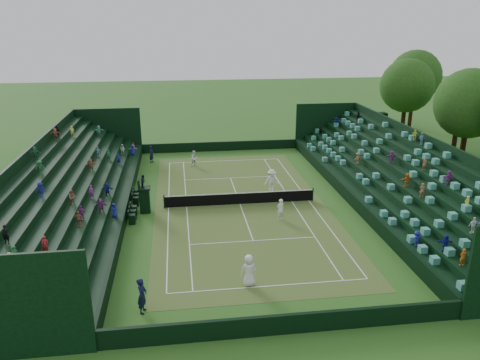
# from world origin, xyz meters

# --- Properties ---
(ground) EXTENTS (160.00, 160.00, 0.00)m
(ground) POSITION_xyz_m (0.00, 0.00, 0.00)
(ground) COLOR #366620
(ground) RESTS_ON ground
(court_surface) EXTENTS (12.97, 26.77, 0.01)m
(court_surface) POSITION_xyz_m (0.00, 0.00, 0.01)
(court_surface) COLOR #2C6521
(court_surface) RESTS_ON ground
(perimeter_wall_north) EXTENTS (17.17, 0.20, 1.00)m
(perimeter_wall_north) POSITION_xyz_m (0.00, 15.88, 0.50)
(perimeter_wall_north) COLOR black
(perimeter_wall_north) RESTS_ON ground
(perimeter_wall_south) EXTENTS (17.17, 0.20, 1.00)m
(perimeter_wall_south) POSITION_xyz_m (0.00, -15.88, 0.50)
(perimeter_wall_south) COLOR black
(perimeter_wall_south) RESTS_ON ground
(perimeter_wall_east) EXTENTS (0.20, 31.77, 1.00)m
(perimeter_wall_east) POSITION_xyz_m (8.48, 0.00, 0.50)
(perimeter_wall_east) COLOR black
(perimeter_wall_east) RESTS_ON ground
(perimeter_wall_west) EXTENTS (0.20, 31.77, 1.00)m
(perimeter_wall_west) POSITION_xyz_m (-8.48, 0.00, 0.50)
(perimeter_wall_west) COLOR black
(perimeter_wall_west) RESTS_ON ground
(north_grandstand) EXTENTS (6.60, 32.00, 4.90)m
(north_grandstand) POSITION_xyz_m (12.66, 0.00, 1.55)
(north_grandstand) COLOR black
(north_grandstand) RESTS_ON ground
(south_grandstand) EXTENTS (6.60, 32.00, 4.90)m
(south_grandstand) POSITION_xyz_m (-12.66, 0.00, 1.55)
(south_grandstand) COLOR black
(south_grandstand) RESTS_ON ground
(tennis_net) EXTENTS (11.67, 0.10, 1.06)m
(tennis_net) POSITION_xyz_m (0.00, 0.00, 0.53)
(tennis_net) COLOR black
(tennis_net) RESTS_ON ground
(scoreboard_tower) EXTENTS (2.00, 1.00, 3.70)m
(scoreboard_tower) POSITION_xyz_m (17.75, 16.00, 3.14)
(scoreboard_tower) COLOR black
(scoreboard_tower) RESTS_ON ground
(tree_row) EXTENTS (10.70, 36.56, 10.49)m
(tree_row) POSITION_xyz_m (23.73, 8.70, 6.47)
(tree_row) COLOR black
(tree_row) RESTS_ON ground
(umpire_chair) EXTENTS (0.93, 0.93, 2.92)m
(umpire_chair) POSITION_xyz_m (-7.19, -0.58, 1.25)
(umpire_chair) COLOR black
(umpire_chair) RESTS_ON ground
(courtside_chairs) EXTENTS (0.47, 5.44, 1.01)m
(courtside_chairs) POSITION_xyz_m (-7.98, -0.10, 0.38)
(courtside_chairs) COLOR black
(courtside_chairs) RESTS_ON ground
(player_near_west) EXTENTS (0.95, 0.69, 1.79)m
(player_near_west) POSITION_xyz_m (-1.11, -11.62, 0.90)
(player_near_west) COLOR white
(player_near_west) RESTS_ON ground
(player_near_east) EXTENTS (0.67, 0.54, 1.59)m
(player_near_east) POSITION_xyz_m (2.45, -3.28, 0.80)
(player_near_east) COLOR white
(player_near_east) RESTS_ON ground
(player_far_west) EXTENTS (0.94, 0.85, 1.57)m
(player_far_west) POSITION_xyz_m (-3.04, 10.47, 0.79)
(player_far_west) COLOR white
(player_far_west) RESTS_ON ground
(player_far_east) EXTENTS (1.34, 0.89, 1.93)m
(player_far_east) POSITION_xyz_m (2.98, 2.47, 0.96)
(player_far_east) COLOR white
(player_far_east) RESTS_ON ground
(line_judge_north) EXTENTS (0.61, 0.73, 1.70)m
(line_judge_north) POSITION_xyz_m (-7.24, 12.42, 0.85)
(line_judge_north) COLOR black
(line_judge_north) RESTS_ON ground
(line_judge_south) EXTENTS (0.58, 0.76, 1.84)m
(line_judge_south) POSITION_xyz_m (-6.59, -13.33, 0.92)
(line_judge_south) COLOR black
(line_judge_south) RESTS_ON ground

